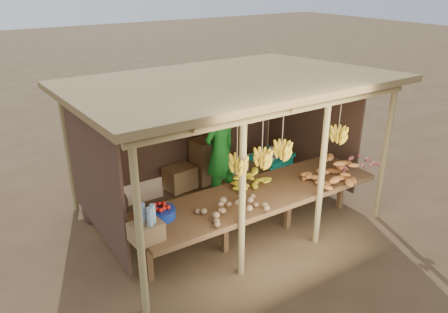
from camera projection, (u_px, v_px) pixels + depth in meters
ground at (224, 212)px, 7.52m from camera, size 60.00×60.00×0.00m
stall_structure at (225, 105)px, 6.77m from camera, size 4.70×3.50×2.43m
counter at (259, 197)px, 6.50m from camera, size 3.90×1.05×0.80m
potato_heap at (236, 202)px, 5.86m from camera, size 1.04×0.84×0.36m
sweet_potato_heap at (339, 169)px, 6.83m from camera, size 1.17×0.92×0.36m
onion_heap at (362, 161)px, 7.14m from camera, size 0.89×0.74×0.35m
banana_pile at (250, 176)px, 6.62m from camera, size 0.64×0.43×0.35m
tomato_basin at (161, 212)px, 5.79m from camera, size 0.38×0.38×0.20m
bottle_box at (146, 227)px, 5.27m from camera, size 0.40×0.33×0.48m
vendor at (220, 151)px, 7.60m from camera, size 0.77×0.59×1.88m
tarp_crate at (271, 170)px, 8.30m from camera, size 0.86×0.79×0.86m
carton_stack at (198, 166)px, 8.39m from camera, size 1.19×0.50×0.87m
burlap_sacks at (105, 205)px, 7.28m from camera, size 0.78×0.41×0.55m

